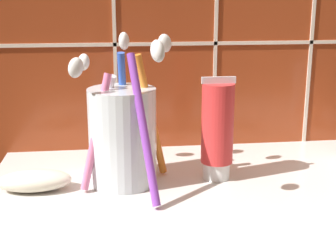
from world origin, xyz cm
name	(u,v)px	position (x,y,z in cm)	size (l,w,h in cm)	color
sink_counter	(230,194)	(0.00, 0.00, 1.00)	(57.31, 32.96, 2.00)	silver
tile_wall_backsplash	(205,4)	(0.01, 16.72, 22.67)	(67.31, 1.72, 45.33)	#933819
toothbrush_cup	(123,133)	(-12.42, 2.80, 8.15)	(12.62, 16.56, 17.98)	silver
toothpaste_tube	(217,129)	(-1.08, 2.79, 8.20)	(4.07, 3.88, 12.61)	white
soap_bar	(35,181)	(-22.67, 1.55, 3.21)	(8.44, 4.09, 2.42)	silver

